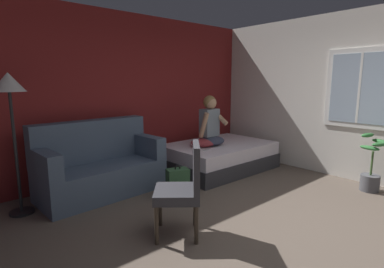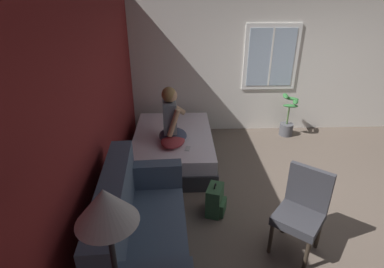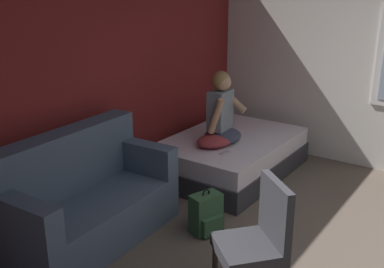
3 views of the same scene
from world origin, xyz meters
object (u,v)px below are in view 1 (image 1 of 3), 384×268
side_chair (184,186)px  throw_pillow (204,143)px  potted_plant (371,171)px  floor_lamp (10,96)px  couch (99,166)px  person_seated (210,125)px  cell_phone (207,150)px  bed (219,156)px  backpack (178,184)px

side_chair → throw_pillow: (1.62, 1.41, 0.02)m
side_chair → potted_plant: (2.88, -0.82, -0.23)m
floor_lamp → potted_plant: bearing=-31.9°
couch → potted_plant: bearing=-40.0°
couch → person_seated: bearing=-8.3°
couch → cell_phone: size_ratio=12.10×
cell_phone → floor_lamp: bearing=-89.5°
bed → couch: 2.18m
side_chair → person_seated: bearing=38.7°
backpack → cell_phone: bearing=21.0°
floor_lamp → throw_pillow: bearing=-5.8°
side_chair → throw_pillow: size_ratio=2.04×
backpack → couch: bearing=130.8°
cell_phone → backpack: bearing=-57.8°
floor_lamp → backpack: bearing=-25.4°
person_seated → cell_phone: (-0.31, -0.25, -0.35)m
person_seated → backpack: (-1.19, -0.58, -0.64)m
couch → floor_lamp: size_ratio=1.03×
person_seated → backpack: 1.47m
couch → potted_plant: couch is taller
side_chair → person_seated: size_ratio=1.12×
side_chair → potted_plant: 3.00m
side_chair → backpack: 1.10m
potted_plant → throw_pillow: bearing=119.4°
throw_pillow → potted_plant: 2.58m
couch → cell_phone: couch is taller
bed → cell_phone: cell_phone is taller
throw_pillow → cell_phone: size_ratio=3.33×
bed → couch: size_ratio=1.11×
side_chair → couch: bearing=94.9°
couch → floor_lamp: 1.46m
side_chair → throw_pillow: 2.15m
couch → bed: bearing=-7.8°
side_chair → cell_phone: bearing=38.8°
throw_pillow → cell_phone: throw_pillow is taller
backpack → floor_lamp: 2.32m
bed → person_seated: (-0.22, 0.01, 0.60)m
person_seated → floor_lamp: (-2.97, 0.26, 0.59)m
side_chair → backpack: bearing=54.9°
backpack → cell_phone: size_ratio=3.18×
throw_pillow → floor_lamp: bearing=174.2°
bed → potted_plant: potted_plant is taller
side_chair → person_seated: 2.32m
potted_plant → person_seated: bearing=115.7°
throw_pillow → bed: bearing=1.6°
side_chair → floor_lamp: 2.25m
side_chair → potted_plant: size_ratio=1.15×
couch → side_chair: couch is taller
bed → throw_pillow: bearing=-178.4°
person_seated → cell_phone: 0.53m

